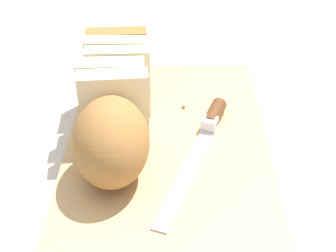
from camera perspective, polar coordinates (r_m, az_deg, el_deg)
The scene contains 6 objects.
ground_plane at distance 0.70m, azimuth -0.00°, elevation -3.46°, with size 3.00×3.00×0.00m, color beige.
cutting_board at distance 0.69m, azimuth -0.00°, elevation -2.76°, with size 0.46×0.28×0.02m, color tan.
bread_loaf at distance 0.66m, azimuth -6.36°, elevation 1.95°, with size 0.30×0.12×0.11m.
bread_knife at distance 0.70m, azimuth 4.67°, elevation -0.37°, with size 0.26×0.10×0.02m.
crumb_near_knife at distance 0.68m, azimuth -4.75°, elevation -2.15°, with size 0.01×0.01×0.01m, color #A8753D.
crumb_near_loaf at distance 0.75m, azimuth 1.85°, elevation 2.30°, with size 0.01×0.01×0.01m, color #A8753D.
Camera 1 is at (-0.54, -0.02, 0.44)m, focal length 51.83 mm.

